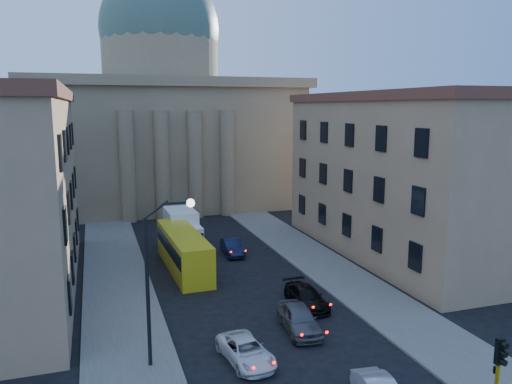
# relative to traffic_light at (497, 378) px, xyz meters

# --- Properties ---
(sidewalk_left) EXTENTS (5.00, 60.00, 0.15)m
(sidewalk_left) POSITION_rel_traffic_light_xyz_m (-13.80, 20.00, -2.51)
(sidewalk_left) COLOR #5E5B56
(sidewalk_left) RESTS_ON ground
(sidewalk_right) EXTENTS (5.00, 60.00, 0.15)m
(sidewalk_right) POSITION_rel_traffic_light_xyz_m (3.20, 20.00, -2.51)
(sidewalk_right) COLOR #5E5B56
(sidewalk_right) RESTS_ON ground
(church) EXTENTS (68.02, 28.76, 36.60)m
(church) POSITION_rel_traffic_light_xyz_m (-5.30, 57.47, 9.29)
(church) COLOR #7C654C
(church) RESTS_ON ground
(building_right) EXTENTS (11.60, 26.60, 14.70)m
(building_right) POSITION_rel_traffic_light_xyz_m (11.70, 24.00, 4.84)
(building_right) COLOR tan
(building_right) RESTS_ON ground
(traffic_light) EXTENTS (0.34, 0.29, 4.30)m
(traffic_light) POSITION_rel_traffic_light_xyz_m (0.00, 0.00, 0.00)
(traffic_light) COLOR gold
(traffic_light) RESTS_ON ground
(street_lamp) EXTENTS (2.62, 0.44, 8.83)m
(street_lamp) POSITION_rel_traffic_light_xyz_m (-12.27, 10.00, 2.70)
(street_lamp) COLOR black
(street_lamp) RESTS_ON ground
(car_left_mid) EXTENTS (2.59, 4.65, 1.23)m
(car_left_mid) POSITION_rel_traffic_light_xyz_m (-7.90, 8.98, -1.97)
(car_left_mid) COLOR white
(car_left_mid) RESTS_ON ground
(car_right_mid) EXTENTS (1.97, 4.66, 1.34)m
(car_right_mid) POSITION_rel_traffic_light_xyz_m (-1.80, 14.87, -1.91)
(car_right_mid) COLOR black
(car_right_mid) RESTS_ON ground
(car_right_far) EXTENTS (2.32, 4.81, 1.58)m
(car_right_far) POSITION_rel_traffic_light_xyz_m (-3.75, 11.52, -1.79)
(car_right_far) COLOR #515257
(car_right_far) RESTS_ON ground
(car_right_distant) EXTENTS (1.74, 4.41, 1.43)m
(car_right_distant) POSITION_rel_traffic_light_xyz_m (-3.35, 28.10, -1.87)
(car_right_distant) COLOR black
(car_right_distant) RESTS_ON ground
(city_bus) EXTENTS (2.93, 11.24, 3.15)m
(city_bus) POSITION_rel_traffic_light_xyz_m (-8.31, 25.33, -0.89)
(city_bus) COLOR gold
(city_bus) RESTS_ON ground
(box_truck) EXTENTS (2.75, 6.68, 3.64)m
(box_truck) POSITION_rel_traffic_light_xyz_m (-7.30, 31.39, -0.86)
(box_truck) COLOR white
(box_truck) RESTS_ON ground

